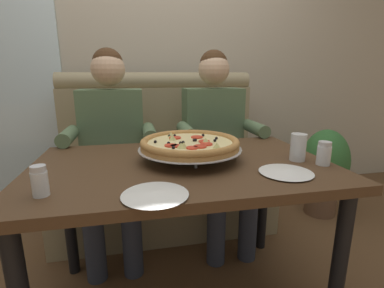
{
  "coord_description": "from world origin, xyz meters",
  "views": [
    {
      "loc": [
        -0.2,
        -1.17,
        1.11
      ],
      "look_at": [
        0.06,
        0.05,
        0.8
      ],
      "focal_mm": 26.05,
      "sensor_mm": 36.0,
      "label": 1
    }
  ],
  "objects_px": {
    "diner_right": "(216,135)",
    "plate_near_right": "(155,193)",
    "shaker_pepper_flakes": "(40,183)",
    "shaker_parmesan": "(324,155)",
    "dining_table": "(182,181)",
    "diner_left": "(112,140)",
    "potted_plant": "(324,168)",
    "plate_near_left": "(286,171)",
    "pizza": "(190,144)",
    "booth_bench": "(163,169)",
    "drinking_glass": "(298,149)"
  },
  "relations": [
    {
      "from": "plate_near_left",
      "to": "plate_near_right",
      "type": "distance_m",
      "value": 0.53
    },
    {
      "from": "booth_bench",
      "to": "shaker_parmesan",
      "type": "bearing_deg",
      "value": -60.25
    },
    {
      "from": "shaker_pepper_flakes",
      "to": "plate_near_right",
      "type": "distance_m",
      "value": 0.37
    },
    {
      "from": "potted_plant",
      "to": "booth_bench",
      "type": "bearing_deg",
      "value": 170.76
    },
    {
      "from": "plate_near_left",
      "to": "potted_plant",
      "type": "xyz_separation_m",
      "value": [
        0.89,
        0.9,
        -0.35
      ]
    },
    {
      "from": "diner_left",
      "to": "plate_near_right",
      "type": "xyz_separation_m",
      "value": [
        0.2,
        -0.94,
        0.03
      ]
    },
    {
      "from": "diner_right",
      "to": "shaker_pepper_flakes",
      "type": "distance_m",
      "value": 1.21
    },
    {
      "from": "booth_bench",
      "to": "drinking_glass",
      "type": "relative_size",
      "value": 12.41
    },
    {
      "from": "diner_right",
      "to": "plate_near_left",
      "type": "height_order",
      "value": "diner_right"
    },
    {
      "from": "booth_bench",
      "to": "plate_near_left",
      "type": "height_order",
      "value": "booth_bench"
    },
    {
      "from": "diner_left",
      "to": "diner_right",
      "type": "relative_size",
      "value": 1.0
    },
    {
      "from": "dining_table",
      "to": "diner_right",
      "type": "bearing_deg",
      "value": 60.67
    },
    {
      "from": "shaker_pepper_flakes",
      "to": "plate_near_right",
      "type": "bearing_deg",
      "value": -12.56
    },
    {
      "from": "diner_left",
      "to": "potted_plant",
      "type": "distance_m",
      "value": 1.64
    },
    {
      "from": "shaker_pepper_flakes",
      "to": "plate_near_left",
      "type": "bearing_deg",
      "value": 1.7
    },
    {
      "from": "dining_table",
      "to": "diner_left",
      "type": "relative_size",
      "value": 1.02
    },
    {
      "from": "dining_table",
      "to": "pizza",
      "type": "bearing_deg",
      "value": 39.07
    },
    {
      "from": "booth_bench",
      "to": "plate_near_right",
      "type": "relative_size",
      "value": 6.98
    },
    {
      "from": "shaker_pepper_flakes",
      "to": "drinking_glass",
      "type": "distance_m",
      "value": 1.04
    },
    {
      "from": "shaker_pepper_flakes",
      "to": "plate_near_right",
      "type": "height_order",
      "value": "shaker_pepper_flakes"
    },
    {
      "from": "diner_left",
      "to": "potted_plant",
      "type": "xyz_separation_m",
      "value": [
        1.61,
        0.06,
        -0.32
      ]
    },
    {
      "from": "pizza",
      "to": "plate_near_right",
      "type": "distance_m",
      "value": 0.42
    },
    {
      "from": "dining_table",
      "to": "potted_plant",
      "type": "height_order",
      "value": "dining_table"
    },
    {
      "from": "booth_bench",
      "to": "plate_near_left",
      "type": "bearing_deg",
      "value": -71.16
    },
    {
      "from": "diner_right",
      "to": "plate_near_right",
      "type": "bearing_deg",
      "value": -117.52
    },
    {
      "from": "pizza",
      "to": "plate_near_left",
      "type": "relative_size",
      "value": 2.21
    },
    {
      "from": "booth_bench",
      "to": "potted_plant",
      "type": "distance_m",
      "value": 1.28
    },
    {
      "from": "diner_right",
      "to": "plate_near_right",
      "type": "relative_size",
      "value": 5.82
    },
    {
      "from": "diner_right",
      "to": "shaker_pepper_flakes",
      "type": "xyz_separation_m",
      "value": [
        -0.85,
        -0.86,
        0.06
      ]
    },
    {
      "from": "booth_bench",
      "to": "dining_table",
      "type": "relative_size",
      "value": 1.17
    },
    {
      "from": "shaker_parmesan",
      "to": "potted_plant",
      "type": "bearing_deg",
      "value": 50.99
    },
    {
      "from": "plate_near_left",
      "to": "shaker_parmesan",
      "type": "bearing_deg",
      "value": 17.5
    },
    {
      "from": "plate_near_left",
      "to": "plate_near_right",
      "type": "xyz_separation_m",
      "value": [
        -0.52,
        -0.11,
        0.0
      ]
    },
    {
      "from": "dining_table",
      "to": "shaker_parmesan",
      "type": "height_order",
      "value": "shaker_parmesan"
    },
    {
      "from": "shaker_parmesan",
      "to": "diner_right",
      "type": "bearing_deg",
      "value": 107.87
    },
    {
      "from": "diner_left",
      "to": "shaker_pepper_flakes",
      "type": "distance_m",
      "value": 0.88
    },
    {
      "from": "diner_left",
      "to": "plate_near_right",
      "type": "bearing_deg",
      "value": -78.26
    },
    {
      "from": "plate_near_right",
      "to": "shaker_pepper_flakes",
      "type": "bearing_deg",
      "value": 167.44
    },
    {
      "from": "pizza",
      "to": "diner_left",
      "type": "bearing_deg",
      "value": 123.71
    },
    {
      "from": "dining_table",
      "to": "plate_near_right",
      "type": "bearing_deg",
      "value": -114.01
    },
    {
      "from": "plate_near_right",
      "to": "dining_table",
      "type": "bearing_deg",
      "value": 65.99
    },
    {
      "from": "shaker_parmesan",
      "to": "dining_table",
      "type": "bearing_deg",
      "value": 165.08
    },
    {
      "from": "pizza",
      "to": "potted_plant",
      "type": "xyz_separation_m",
      "value": [
        1.22,
        0.64,
        -0.42
      ]
    },
    {
      "from": "pizza",
      "to": "shaker_parmesan",
      "type": "distance_m",
      "value": 0.58
    },
    {
      "from": "booth_bench",
      "to": "dining_table",
      "type": "height_order",
      "value": "booth_bench"
    },
    {
      "from": "plate_near_right",
      "to": "drinking_glass",
      "type": "xyz_separation_m",
      "value": [
        0.67,
        0.25,
        0.04
      ]
    },
    {
      "from": "diner_right",
      "to": "pizza",
      "type": "bearing_deg",
      "value": -117.59
    },
    {
      "from": "plate_near_left",
      "to": "pizza",
      "type": "bearing_deg",
      "value": 142.21
    },
    {
      "from": "pizza",
      "to": "dining_table",
      "type": "bearing_deg",
      "value": -140.93
    },
    {
      "from": "shaker_parmesan",
      "to": "shaker_pepper_flakes",
      "type": "relative_size",
      "value": 1.01
    }
  ]
}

